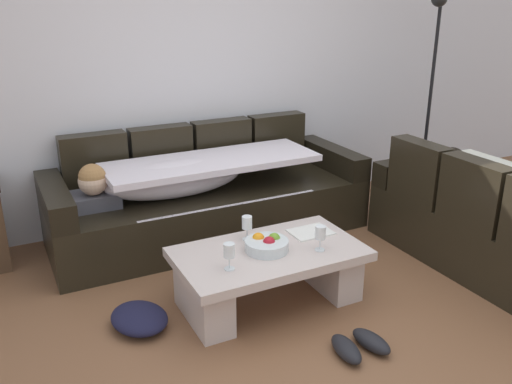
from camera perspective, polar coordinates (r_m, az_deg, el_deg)
name	(u,v)px	position (r m, az deg, el deg)	size (l,w,h in m)	color
ground_plane	(332,327)	(3.44, 8.02, -13.93)	(14.00, 14.00, 0.00)	brown
back_wall	(198,64)	(4.80, -6.19, 13.26)	(9.00, 0.10, 2.70)	silver
couch_along_wall	(203,198)	(4.49, -5.58, -0.65)	(2.58, 0.92, 0.88)	black
couch_near_window	(502,226)	(4.31, 24.54, -3.25)	(0.92, 1.96, 0.88)	black
coffee_table	(269,270)	(3.53, 1.38, -8.18)	(1.20, 0.68, 0.38)	beige
fruit_bowl	(267,244)	(3.45, 1.14, -5.53)	(0.28, 0.28, 0.10)	silver
wine_glass_near_left	(229,252)	(3.19, -2.85, -6.29)	(0.07, 0.07, 0.17)	silver
wine_glass_near_right	(320,234)	(3.44, 6.82, -4.38)	(0.07, 0.07, 0.17)	silver
wine_glass_far_back	(247,224)	(3.56, -0.96, -3.35)	(0.07, 0.07, 0.17)	silver
open_magazine	(311,232)	(3.72, 5.78, -4.21)	(0.28, 0.21, 0.01)	white
floor_lamp	(431,86)	(5.37, 17.96, 10.62)	(0.33, 0.31, 1.95)	black
pair_of_shoes	(359,345)	(3.23, 10.80, -15.59)	(0.33, 0.29, 0.09)	black
crumpled_garment	(139,318)	(3.45, -12.21, -12.89)	(0.40, 0.32, 0.12)	#191933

